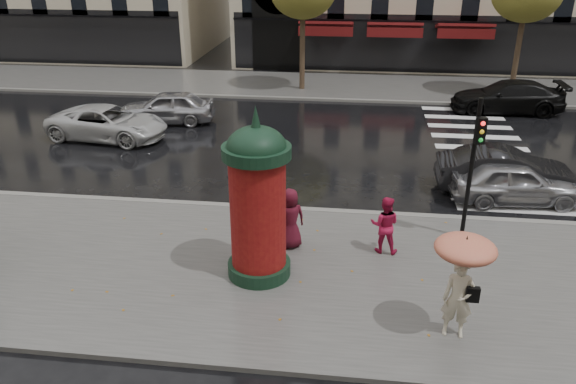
# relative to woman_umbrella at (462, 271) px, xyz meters

# --- Properties ---
(ground) EXTENTS (160.00, 160.00, 0.00)m
(ground) POSITION_rel_woman_umbrella_xyz_m (-3.18, 2.48, -1.63)
(ground) COLOR black
(ground) RESTS_ON ground
(near_sidewalk) EXTENTS (90.00, 7.00, 0.12)m
(near_sidewalk) POSITION_rel_woman_umbrella_xyz_m (-3.18, 1.98, -1.57)
(near_sidewalk) COLOR #474744
(near_sidewalk) RESTS_ON ground
(far_sidewalk) EXTENTS (90.00, 6.00, 0.12)m
(far_sidewalk) POSITION_rel_woman_umbrella_xyz_m (-3.18, 21.48, -1.57)
(far_sidewalk) COLOR #474744
(far_sidewalk) RESTS_ON ground
(near_kerb) EXTENTS (90.00, 0.25, 0.14)m
(near_kerb) POSITION_rel_woman_umbrella_xyz_m (-3.18, 5.48, -1.56)
(near_kerb) COLOR slate
(near_kerb) RESTS_ON ground
(far_kerb) EXTENTS (90.00, 0.25, 0.14)m
(far_kerb) POSITION_rel_woman_umbrella_xyz_m (-3.18, 18.48, -1.56)
(far_kerb) COLOR slate
(far_kerb) RESTS_ON ground
(zebra_crossing) EXTENTS (3.60, 11.75, 0.01)m
(zebra_crossing) POSITION_rel_woman_umbrella_xyz_m (2.82, 12.08, -1.63)
(zebra_crossing) COLOR silver
(zebra_crossing) RESTS_ON ground
(woman_umbrella) EXTENTS (1.19, 1.19, 2.29)m
(woman_umbrella) POSITION_rel_woman_umbrella_xyz_m (0.00, 0.00, 0.00)
(woman_umbrella) COLOR beige
(woman_umbrella) RESTS_ON near_sidewalk
(woman_red) EXTENTS (0.80, 0.66, 1.53)m
(woman_red) POSITION_rel_woman_umbrella_xyz_m (-1.33, 3.24, -0.75)
(woman_red) COLOR #B41640
(woman_red) RESTS_ON near_sidewalk
(man_burgundy) EXTENTS (0.95, 0.83, 1.63)m
(man_burgundy) POSITION_rel_woman_umbrella_xyz_m (-3.75, 3.19, -0.70)
(man_burgundy) COLOR #4D0F1E
(man_burgundy) RESTS_ON near_sidewalk
(morris_column) EXTENTS (1.56, 1.56, 4.19)m
(morris_column) POSITION_rel_woman_umbrella_xyz_m (-4.34, 1.79, 0.49)
(morris_column) COLOR black
(morris_column) RESTS_ON near_sidewalk
(traffic_light) EXTENTS (0.27, 0.38, 3.86)m
(traffic_light) POSITION_rel_woman_umbrella_xyz_m (0.84, 4.21, 0.83)
(traffic_light) COLOR black
(traffic_light) RESTS_ON near_sidewalk
(car_silver) EXTENTS (4.09, 1.88, 1.36)m
(car_silver) POSITION_rel_woman_umbrella_xyz_m (2.80, 7.05, -0.95)
(car_silver) COLOR #A2A2A7
(car_silver) RESTS_ON ground
(car_darkgrey) EXTENTS (4.36, 1.57, 1.43)m
(car_darkgrey) POSITION_rel_woman_umbrella_xyz_m (2.68, 7.79, -0.92)
(car_darkgrey) COLOR black
(car_darkgrey) RESTS_ON ground
(car_white) EXTENTS (5.13, 2.86, 1.36)m
(car_white) POSITION_rel_woman_umbrella_xyz_m (-12.27, 11.37, -0.95)
(car_white) COLOR #BCBCBC
(car_white) RESTS_ON ground
(car_black) EXTENTS (5.17, 2.16, 1.49)m
(car_black) POSITION_rel_woman_umbrella_xyz_m (4.90, 17.48, -0.89)
(car_black) COLOR black
(car_black) RESTS_ON ground
(car_far_silver) EXTENTS (4.41, 2.27, 1.44)m
(car_far_silver) POSITION_rel_woman_umbrella_xyz_m (-10.58, 13.83, -0.91)
(car_far_silver) COLOR #A5A5A9
(car_far_silver) RESTS_ON ground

